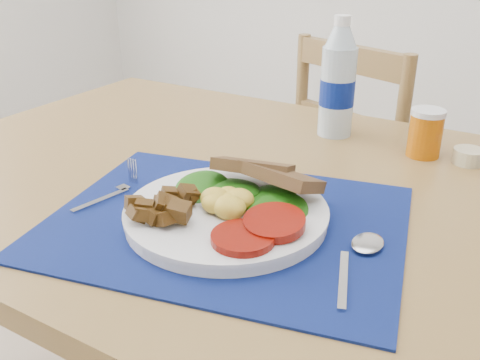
# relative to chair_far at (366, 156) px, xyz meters

# --- Properties ---
(table) EXTENTS (1.40, 0.90, 0.75)m
(table) POSITION_rel_chair_far_xyz_m (0.03, -0.68, 0.12)
(table) COLOR brown
(table) RESTS_ON ground
(chair_far) EXTENTS (0.51, 0.50, 1.08)m
(chair_far) POSITION_rel_chair_far_xyz_m (0.00, 0.00, 0.00)
(chair_far) COLOR brown
(chair_far) RESTS_ON ground
(placemat) EXTENTS (0.59, 0.51, 0.00)m
(placemat) POSITION_rel_chair_far_xyz_m (0.05, -0.84, 0.20)
(placemat) COLOR black
(placemat) RESTS_ON table
(breakfast_plate) EXTENTS (0.30, 0.30, 0.07)m
(breakfast_plate) POSITION_rel_chair_far_xyz_m (0.04, -0.84, 0.22)
(breakfast_plate) COLOR silver
(breakfast_plate) RESTS_ON placemat
(fork) EXTENTS (0.03, 0.15, 0.00)m
(fork) POSITION_rel_chair_far_xyz_m (-0.16, -0.85, 0.20)
(fork) COLOR #B2B5BA
(fork) RESTS_ON placemat
(spoon) EXTENTS (0.05, 0.18, 0.01)m
(spoon) POSITION_rel_chair_far_xyz_m (0.25, -0.83, 0.20)
(spoon) COLOR #B2B5BA
(spoon) RESTS_ON placemat
(water_bottle) EXTENTS (0.07, 0.07, 0.25)m
(water_bottle) POSITION_rel_chair_far_xyz_m (0.04, -0.39, 0.31)
(water_bottle) COLOR #ADBFCC
(water_bottle) RESTS_ON table
(juice_glass) EXTENTS (0.06, 0.06, 0.09)m
(juice_glass) POSITION_rel_chair_far_xyz_m (0.23, -0.42, 0.24)
(juice_glass) COLOR #B25504
(juice_glass) RESTS_ON table
(ramekin) EXTENTS (0.06, 0.06, 0.03)m
(ramekin) POSITION_rel_chair_far_xyz_m (0.32, -0.41, 0.21)
(ramekin) COLOR #C6BC91
(ramekin) RESTS_ON table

